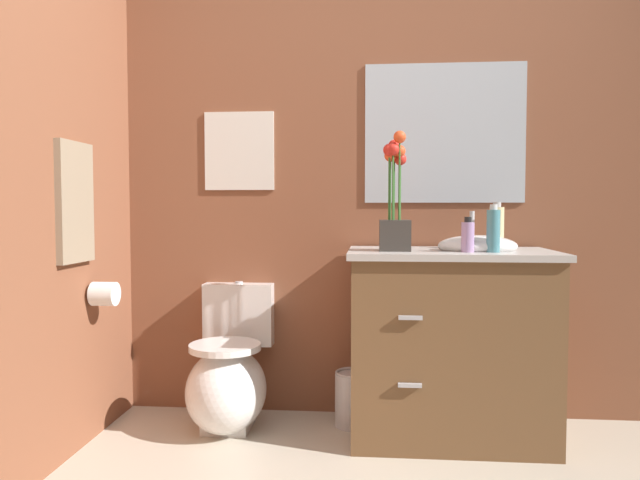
{
  "coord_description": "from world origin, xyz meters",
  "views": [
    {
      "loc": [
        -0.05,
        -1.6,
        1.07
      ],
      "look_at": [
        -0.29,
        1.13,
        0.92
      ],
      "focal_mm": 33.48,
      "sensor_mm": 36.0,
      "label": 1
    }
  ],
  "objects_px": {
    "lotion_bottle": "(468,236)",
    "wall_mirror": "(445,133)",
    "wall_poster": "(239,151)",
    "hanging_towel": "(75,202)",
    "flower_vase": "(395,208)",
    "vanity_cabinet": "(450,342)",
    "trash_bin": "(353,398)",
    "toilet": "(229,379)",
    "soap_bottle": "(497,227)",
    "hand_wash_bottle": "(493,230)",
    "toilet_paper_roll": "(104,294)"
  },
  "relations": [
    {
      "from": "toilet",
      "to": "wall_poster",
      "type": "height_order",
      "value": "wall_poster"
    },
    {
      "from": "wall_mirror",
      "to": "flower_vase",
      "type": "bearing_deg",
      "value": -126.61
    },
    {
      "from": "wall_mirror",
      "to": "toilet_paper_roll",
      "type": "relative_size",
      "value": 7.27
    },
    {
      "from": "hand_wash_bottle",
      "to": "wall_mirror",
      "type": "distance_m",
      "value": 0.65
    },
    {
      "from": "toilet",
      "to": "flower_vase",
      "type": "height_order",
      "value": "flower_vase"
    },
    {
      "from": "toilet",
      "to": "soap_bottle",
      "type": "distance_m",
      "value": 1.48
    },
    {
      "from": "wall_poster",
      "to": "lotion_bottle",
      "type": "bearing_deg",
      "value": -20.31
    },
    {
      "from": "trash_bin",
      "to": "wall_poster",
      "type": "height_order",
      "value": "wall_poster"
    },
    {
      "from": "vanity_cabinet",
      "to": "hand_wash_bottle",
      "type": "relative_size",
      "value": 5.04
    },
    {
      "from": "flower_vase",
      "to": "hand_wash_bottle",
      "type": "distance_m",
      "value": 0.44
    },
    {
      "from": "vanity_cabinet",
      "to": "toilet_paper_roll",
      "type": "distance_m",
      "value": 1.61
    },
    {
      "from": "hand_wash_bottle",
      "to": "trash_bin",
      "type": "bearing_deg",
      "value": 160.04
    },
    {
      "from": "wall_mirror",
      "to": "toilet_paper_roll",
      "type": "height_order",
      "value": "wall_mirror"
    },
    {
      "from": "flower_vase",
      "to": "wall_mirror",
      "type": "height_order",
      "value": "wall_mirror"
    },
    {
      "from": "flower_vase",
      "to": "lotion_bottle",
      "type": "relative_size",
      "value": 3.47
    },
    {
      "from": "soap_bottle",
      "to": "toilet_paper_roll",
      "type": "distance_m",
      "value": 1.85
    },
    {
      "from": "wall_poster",
      "to": "wall_mirror",
      "type": "xyz_separation_m",
      "value": [
        1.05,
        0.0,
        0.08
      ]
    },
    {
      "from": "flower_vase",
      "to": "trash_bin",
      "type": "distance_m",
      "value": 0.97
    },
    {
      "from": "lotion_bottle",
      "to": "hand_wash_bottle",
      "type": "xyz_separation_m",
      "value": [
        0.11,
        0.0,
        0.03
      ]
    },
    {
      "from": "lotion_bottle",
      "to": "hanging_towel",
      "type": "height_order",
      "value": "hanging_towel"
    },
    {
      "from": "soap_bottle",
      "to": "trash_bin",
      "type": "bearing_deg",
      "value": 179.17
    },
    {
      "from": "soap_bottle",
      "to": "toilet_paper_roll",
      "type": "height_order",
      "value": "soap_bottle"
    },
    {
      "from": "hanging_towel",
      "to": "flower_vase",
      "type": "bearing_deg",
      "value": 10.67
    },
    {
      "from": "flower_vase",
      "to": "trash_bin",
      "type": "xyz_separation_m",
      "value": [
        -0.19,
        0.16,
        -0.93
      ]
    },
    {
      "from": "lotion_bottle",
      "to": "toilet_paper_roll",
      "type": "bearing_deg",
      "value": -178.16
    },
    {
      "from": "trash_bin",
      "to": "hanging_towel",
      "type": "relative_size",
      "value": 0.52
    },
    {
      "from": "flower_vase",
      "to": "vanity_cabinet",
      "type": "bearing_deg",
      "value": 11.85
    },
    {
      "from": "toilet",
      "to": "trash_bin",
      "type": "distance_m",
      "value": 0.62
    },
    {
      "from": "toilet",
      "to": "wall_poster",
      "type": "bearing_deg",
      "value": 90.0
    },
    {
      "from": "toilet",
      "to": "hanging_towel",
      "type": "xyz_separation_m",
      "value": [
        -0.58,
        -0.34,
        0.85
      ]
    },
    {
      "from": "flower_vase",
      "to": "wall_mirror",
      "type": "distance_m",
      "value": 0.58
    },
    {
      "from": "lotion_bottle",
      "to": "wall_mirror",
      "type": "height_order",
      "value": "wall_mirror"
    },
    {
      "from": "toilet",
      "to": "flower_vase",
      "type": "relative_size",
      "value": 1.28
    },
    {
      "from": "toilet",
      "to": "hanging_towel",
      "type": "distance_m",
      "value": 1.09
    },
    {
      "from": "soap_bottle",
      "to": "hanging_towel",
      "type": "bearing_deg",
      "value": -167.47
    },
    {
      "from": "toilet_paper_roll",
      "to": "lotion_bottle",
      "type": "bearing_deg",
      "value": 1.84
    },
    {
      "from": "flower_vase",
      "to": "trash_bin",
      "type": "bearing_deg",
      "value": 139.5
    },
    {
      "from": "toilet_paper_roll",
      "to": "toilet",
      "type": "bearing_deg",
      "value": 20.43
    },
    {
      "from": "vanity_cabinet",
      "to": "hanging_towel",
      "type": "distance_m",
      "value": 1.79
    },
    {
      "from": "vanity_cabinet",
      "to": "trash_bin",
      "type": "xyz_separation_m",
      "value": [
        -0.45,
        0.11,
        -0.31
      ]
    },
    {
      "from": "flower_vase",
      "to": "hanging_towel",
      "type": "height_order",
      "value": "flower_vase"
    },
    {
      "from": "trash_bin",
      "to": "vanity_cabinet",
      "type": "bearing_deg",
      "value": -13.48
    },
    {
      "from": "toilet",
      "to": "lotion_bottle",
      "type": "height_order",
      "value": "lotion_bottle"
    },
    {
      "from": "toilet_paper_roll",
      "to": "trash_bin",
      "type": "bearing_deg",
      "value": 13.86
    },
    {
      "from": "wall_mirror",
      "to": "hanging_towel",
      "type": "bearing_deg",
      "value": -159.6
    },
    {
      "from": "soap_bottle",
      "to": "lotion_bottle",
      "type": "height_order",
      "value": "soap_bottle"
    },
    {
      "from": "trash_bin",
      "to": "hanging_towel",
      "type": "xyz_separation_m",
      "value": [
        -1.19,
        -0.42,
        0.96
      ]
    },
    {
      "from": "soap_bottle",
      "to": "wall_poster",
      "type": "xyz_separation_m",
      "value": [
        -1.28,
        0.2,
        0.39
      ]
    },
    {
      "from": "vanity_cabinet",
      "to": "wall_poster",
      "type": "relative_size",
      "value": 2.61
    },
    {
      "from": "flower_vase",
      "to": "wall_mirror",
      "type": "relative_size",
      "value": 0.67
    }
  ]
}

